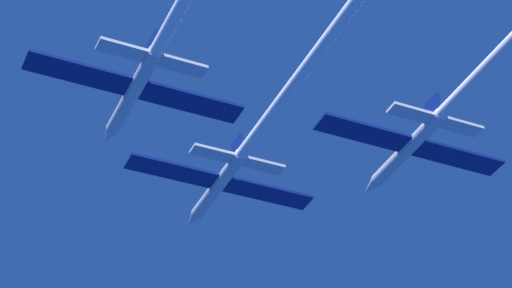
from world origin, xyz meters
The scene contains 2 objects.
jet_lead centered at (-0.55, -12.32, 0.75)m, with size 15.61×44.01×2.58m.
jet_right_wing centered at (10.70, -22.81, 0.64)m, with size 15.61×43.47×2.58m.
Camera 1 is at (-26.45, -67.42, -45.60)m, focal length 74.41 mm.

